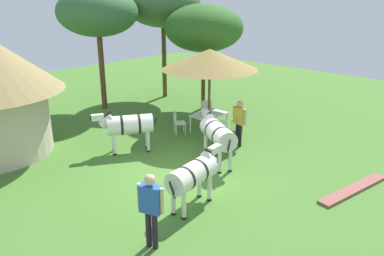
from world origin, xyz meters
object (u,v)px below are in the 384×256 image
at_px(patio_dining_table, 209,116).
at_px(patio_chair_near_lawn, 220,129).
at_px(zebra_by_umbrella, 217,133).
at_px(patio_chair_west_end, 207,110).
at_px(guest_beside_umbrella, 239,119).
at_px(zebra_nearest_camera, 193,174).
at_px(shade_umbrella, 210,59).
at_px(acacia_tree_right_background, 163,4).
at_px(patio_chair_east_end, 240,118).
at_px(acacia_tree_far_lawn, 97,13).
at_px(zebra_toward_hut, 128,125).
at_px(standing_watcher, 151,205).
at_px(acacia_tree_behind_hut, 204,28).
at_px(patio_chair_near_hut, 178,121).

relative_size(patio_dining_table, patio_chair_near_lawn, 1.57).
height_order(patio_dining_table, zebra_by_umbrella, zebra_by_umbrella).
xyz_separation_m(patio_chair_west_end, guest_beside_umbrella, (-1.26, -2.63, 0.49)).
bearing_deg(zebra_by_umbrella, zebra_nearest_camera, -123.71).
relative_size(shade_umbrella, acacia_tree_right_background, 0.62).
bearing_deg(patio_dining_table, patio_chair_west_end, 45.51).
relative_size(patio_dining_table, patio_chair_west_end, 1.57).
distance_m(patio_chair_east_end, acacia_tree_far_lawn, 7.83).
bearing_deg(patio_dining_table, patio_chair_east_end, -38.88).
height_order(zebra_nearest_camera, acacia_tree_far_lawn, acacia_tree_far_lawn).
height_order(patio_chair_west_end, zebra_toward_hut, zebra_toward_hut).
relative_size(patio_chair_east_end, patio_chair_west_end, 1.00).
bearing_deg(guest_beside_umbrella, standing_watcher, 118.55).
bearing_deg(patio_chair_west_end, zebra_nearest_camera, 83.15).
bearing_deg(zebra_toward_hut, patio_chair_near_lawn, -89.50).
relative_size(zebra_nearest_camera, acacia_tree_behind_hut, 0.45).
xyz_separation_m(guest_beside_umbrella, acacia_tree_behind_hut, (2.67, 4.10, 2.70)).
height_order(patio_chair_east_end, guest_beside_umbrella, guest_beside_umbrella).
height_order(patio_chair_east_end, acacia_tree_far_lawn, acacia_tree_far_lawn).
bearing_deg(patio_chair_near_lawn, guest_beside_umbrella, -39.95).
height_order(patio_chair_near_hut, zebra_nearest_camera, zebra_nearest_camera).
relative_size(zebra_nearest_camera, acacia_tree_far_lawn, 0.39).
bearing_deg(acacia_tree_behind_hut, zebra_toward_hut, -163.43).
bearing_deg(guest_beside_umbrella, shade_umbrella, -4.09).
bearing_deg(zebra_toward_hut, zebra_by_umbrella, -122.02).
relative_size(patio_chair_east_end, patio_chair_near_hut, 1.00).
relative_size(patio_chair_east_end, zebra_by_umbrella, 0.43).
height_order(shade_umbrella, acacia_tree_far_lawn, acacia_tree_far_lawn).
height_order(patio_chair_east_end, acacia_tree_behind_hut, acacia_tree_behind_hut).
distance_m(shade_umbrella, patio_chair_near_lawn, 2.65).
bearing_deg(acacia_tree_right_background, patio_chair_east_end, -104.53).
bearing_deg(acacia_tree_far_lawn, patio_chair_near_lawn, -87.53).
relative_size(zebra_toward_hut, acacia_tree_behind_hut, 0.41).
xyz_separation_m(acacia_tree_far_lawn, acacia_tree_right_background, (3.47, -0.47, 0.28)).
xyz_separation_m(patio_chair_near_hut, standing_watcher, (-5.32, -4.63, 0.52)).
xyz_separation_m(shade_umbrella, patio_chair_west_end, (0.87, 0.89, -2.34)).
bearing_deg(patio_chair_west_end, zebra_toward_hut, 47.50).
bearing_deg(patio_chair_west_end, acacia_tree_behind_hut, -89.39).
bearing_deg(zebra_nearest_camera, patio_dining_table, 120.45).
relative_size(patio_dining_table, zebra_nearest_camera, 0.66).
relative_size(guest_beside_umbrella, zebra_nearest_camera, 0.79).
xyz_separation_m(zebra_by_umbrella, acacia_tree_behind_hut, (4.34, 4.49, 2.68)).
xyz_separation_m(patio_chair_west_end, acacia_tree_right_background, (1.67, 4.42, 4.14)).
xyz_separation_m(patio_dining_table, guest_beside_umbrella, (-0.39, -1.75, 0.35)).
distance_m(zebra_toward_hut, acacia_tree_far_lawn, 6.62).
distance_m(patio_dining_table, zebra_by_umbrella, 3.00).
relative_size(patio_chair_near_hut, zebra_by_umbrella, 0.43).
height_order(patio_chair_near_hut, acacia_tree_right_background, acacia_tree_right_background).
height_order(zebra_by_umbrella, acacia_tree_behind_hut, acacia_tree_behind_hut).
relative_size(patio_chair_east_end, acacia_tree_behind_hut, 0.19).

